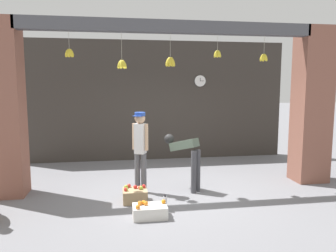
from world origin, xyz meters
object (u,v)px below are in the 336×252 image
object	(u,v)px
water_bottle	(165,204)
wall_clock	(200,81)
shopkeeper	(140,146)
fruit_crate_apples	(135,195)
worker_stooping	(186,154)
fruit_crate_oranges	(150,211)

from	to	relation	value
water_bottle	wall_clock	distance (m)	4.77
shopkeeper	fruit_crate_apples	distance (m)	0.99
water_bottle	shopkeeper	bearing A→B (deg)	107.49
shopkeeper	water_bottle	world-z (taller)	shopkeeper
worker_stooping	wall_clock	distance (m)	3.40
fruit_crate_oranges	wall_clock	world-z (taller)	wall_clock
fruit_crate_apples	water_bottle	distance (m)	0.72
shopkeeper	fruit_crate_apples	bearing A→B (deg)	104.29
shopkeeper	water_bottle	size ratio (longest dim) A/B	5.70
fruit_crate_oranges	water_bottle	world-z (taller)	water_bottle
fruit_crate_oranges	water_bottle	xyz separation A→B (m)	(0.29, 0.23, 0.03)
water_bottle	wall_clock	bearing A→B (deg)	67.59
fruit_crate_oranges	fruit_crate_apples	xyz separation A→B (m)	(-0.20, 0.76, 0.02)
fruit_crate_oranges	fruit_crate_apples	world-z (taller)	fruit_crate_apples
shopkeeper	fruit_crate_oranges	bearing A→B (deg)	122.03
worker_stooping	wall_clock	world-z (taller)	wall_clock
shopkeeper	wall_clock	distance (m)	3.72
fruit_crate_apples	wall_clock	world-z (taller)	wall_clock
shopkeeper	wall_clock	bearing A→B (deg)	-94.36
fruit_crate_apples	wall_clock	distance (m)	4.55
worker_stooping	fruit_crate_oranges	size ratio (longest dim) A/B	2.03
water_bottle	wall_clock	world-z (taller)	wall_clock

